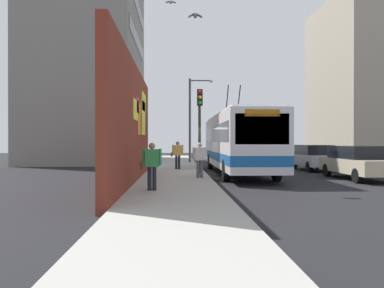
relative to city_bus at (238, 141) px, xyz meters
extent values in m
plane|color=black|center=(-0.33, 1.80, -1.82)|extent=(80.00, 80.00, 0.00)
cube|color=#9E9B93|center=(-0.33, 3.40, -1.75)|extent=(48.00, 3.20, 0.15)
cube|color=maroon|center=(-4.93, 5.15, 0.64)|extent=(12.79, 0.30, 4.92)
cube|color=yellow|center=(-1.41, 4.99, 1.95)|extent=(2.07, 0.02, 0.92)
cube|color=orange|center=(-3.81, 4.99, 0.99)|extent=(1.15, 0.02, 1.46)
cube|color=yellow|center=(-1.63, 4.99, 1.13)|extent=(1.85, 0.02, 1.67)
cube|color=yellow|center=(-5.26, 4.99, 1.23)|extent=(1.60, 0.02, 0.81)
cube|color=#F2338C|center=(-4.48, 4.99, 1.49)|extent=(0.87, 0.02, 0.65)
cube|color=gray|center=(13.43, 11.00, 8.81)|extent=(13.98, 8.33, 21.27)
cube|color=black|center=(13.43, 6.82, 2.58)|extent=(11.89, 0.04, 1.10)
cube|color=black|center=(13.43, 6.82, 5.78)|extent=(11.89, 0.04, 1.10)
cube|color=black|center=(13.43, 6.82, 8.98)|extent=(11.89, 0.04, 1.10)
cube|color=black|center=(13.43, 6.82, 12.18)|extent=(11.89, 0.04, 1.10)
cube|color=#9E937F|center=(13.50, -15.20, 5.54)|extent=(10.91, 9.52, 14.72)
cube|color=silver|center=(0.01, 0.00, -0.02)|extent=(11.65, 2.52, 2.71)
cube|color=silver|center=(0.01, 0.00, 1.40)|extent=(11.18, 2.32, 0.12)
cube|color=#1959A5|center=(0.01, 0.00, -0.82)|extent=(11.67, 2.54, 0.44)
cube|color=black|center=(-5.80, 0.00, 0.46)|extent=(0.04, 2.14, 1.22)
cube|color=black|center=(0.01, 0.00, 0.39)|extent=(10.72, 2.55, 0.87)
cube|color=orange|center=(-5.79, 0.00, 1.09)|extent=(0.06, 1.39, 0.28)
cylinder|color=black|center=(1.75, -0.35, 2.24)|extent=(1.43, 0.06, 2.00)
cylinder|color=black|center=(1.75, 0.35, 2.24)|extent=(1.43, 0.06, 2.00)
cylinder|color=black|center=(-3.72, -1.14, -1.32)|extent=(1.00, 0.28, 1.00)
cylinder|color=black|center=(-3.72, 1.14, -1.32)|extent=(1.00, 0.28, 1.00)
cylinder|color=black|center=(3.73, -1.14, -1.32)|extent=(1.00, 0.28, 1.00)
cylinder|color=black|center=(3.73, 1.14, -1.32)|extent=(1.00, 0.28, 1.00)
cube|color=#C6B793|center=(-3.07, -5.20, -1.17)|extent=(4.83, 1.85, 0.66)
cube|color=black|center=(-2.98, -5.20, -0.54)|extent=(2.90, 1.66, 0.60)
cylinder|color=black|center=(-4.67, -4.38, -1.50)|extent=(0.64, 0.22, 0.64)
cylinder|color=black|center=(-1.48, -6.02, -1.50)|extent=(0.64, 0.22, 0.64)
cylinder|color=black|center=(-1.48, -4.38, -1.50)|extent=(0.64, 0.22, 0.64)
cube|color=#B7B7BC|center=(2.44, -5.20, -1.17)|extent=(4.17, 1.84, 0.66)
cube|color=black|center=(2.52, -5.20, -0.54)|extent=(2.50, 1.65, 0.60)
cylinder|color=black|center=(1.06, -6.02, -1.50)|extent=(0.64, 0.22, 0.64)
cylinder|color=black|center=(1.06, -4.38, -1.50)|extent=(0.64, 0.22, 0.64)
cylinder|color=black|center=(3.81, -6.02, -1.50)|extent=(0.64, 0.22, 0.64)
cylinder|color=black|center=(3.81, -4.38, -1.50)|extent=(0.64, 0.22, 0.64)
cylinder|color=#1E1E2D|center=(-7.77, 4.10, -1.28)|extent=(0.14, 0.14, 0.79)
cylinder|color=#1E1E2D|center=(-7.77, 4.26, -1.28)|extent=(0.14, 0.14, 0.79)
cube|color=#338C4C|center=(-7.77, 4.18, -0.59)|extent=(0.22, 0.46, 0.59)
cylinder|color=#338C4C|center=(-7.77, 3.90, -0.56)|extent=(0.09, 0.09, 0.56)
cylinder|color=#338C4C|center=(-7.77, 4.46, -0.56)|extent=(0.09, 0.09, 0.56)
sphere|color=#936B4C|center=(-7.77, 4.18, -0.19)|extent=(0.21, 0.21, 0.21)
cube|color=#593319|center=(-7.77, 4.53, -0.84)|extent=(0.14, 0.10, 0.24)
cylinder|color=#595960|center=(-3.45, 2.23, -1.28)|extent=(0.14, 0.14, 0.78)
cylinder|color=#595960|center=(-3.45, 2.39, -1.28)|extent=(0.14, 0.14, 0.78)
cube|color=silver|center=(-3.45, 2.31, -0.59)|extent=(0.22, 0.46, 0.59)
cylinder|color=silver|center=(-3.45, 2.03, -0.56)|extent=(0.09, 0.09, 0.56)
cylinder|color=silver|center=(-3.45, 2.58, -0.56)|extent=(0.09, 0.09, 0.56)
sphere|color=tan|center=(-3.45, 2.31, -0.19)|extent=(0.21, 0.21, 0.21)
cylinder|color=#1E1E2D|center=(1.86, 3.18, -1.26)|extent=(0.14, 0.14, 0.82)
cylinder|color=#1E1E2D|center=(1.86, 3.35, -1.26)|extent=(0.14, 0.14, 0.82)
cube|color=gold|center=(1.86, 3.27, -0.55)|extent=(0.22, 0.48, 0.61)
cylinder|color=gold|center=(1.86, 2.98, -0.52)|extent=(0.09, 0.09, 0.58)
cylinder|color=gold|center=(1.86, 3.56, -0.52)|extent=(0.09, 0.09, 0.58)
sphere|color=#936B4C|center=(1.86, 3.27, -0.13)|extent=(0.22, 0.22, 0.22)
cube|color=#593319|center=(1.86, 3.63, -0.81)|extent=(0.14, 0.10, 0.24)
cylinder|color=#2D382D|center=(-0.99, 2.15, 0.50)|extent=(0.14, 0.14, 4.35)
cube|color=black|center=(-1.21, 2.15, 2.22)|extent=(0.20, 0.28, 0.84)
sphere|color=red|center=(-1.32, 2.15, 2.50)|extent=(0.18, 0.18, 0.18)
sphere|color=yellow|center=(-1.32, 2.15, 2.22)|extent=(0.18, 0.18, 0.18)
sphere|color=green|center=(-1.32, 2.15, 1.94)|extent=(0.18, 0.18, 0.18)
cylinder|color=#4C4C51|center=(9.45, 2.25, 1.67)|extent=(0.18, 0.18, 6.68)
cylinder|color=#4C4C51|center=(9.45, 1.39, 4.86)|extent=(0.10, 1.72, 0.10)
ellipsoid|color=silver|center=(9.45, 0.53, 4.81)|extent=(0.44, 0.28, 0.20)
ellipsoid|color=gray|center=(0.02, 3.65, 7.52)|extent=(0.32, 0.14, 0.12)
cube|color=gray|center=(0.02, 3.51, 7.55)|extent=(0.20, 0.28, 0.09)
cube|color=gray|center=(0.02, 3.79, 7.55)|extent=(0.20, 0.28, 0.09)
ellipsoid|color=slate|center=(-5.80, 2.63, 4.83)|extent=(0.32, 0.14, 0.12)
cube|color=slate|center=(-5.80, 2.49, 4.86)|extent=(0.20, 0.26, 0.15)
cube|color=slate|center=(-5.80, 2.77, 4.86)|extent=(0.20, 0.26, 0.15)
cylinder|color=black|center=(-3.23, 1.20, -1.82)|extent=(1.33, 1.33, 0.00)
camera|label=1|loc=(-20.21, 3.39, -0.05)|focal=34.78mm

